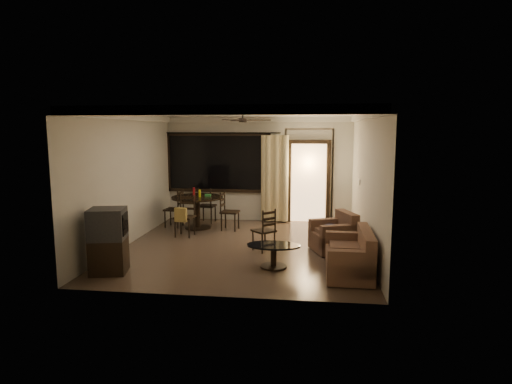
# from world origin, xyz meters

# --- Properties ---
(ground) EXTENTS (5.50, 5.50, 0.00)m
(ground) POSITION_xyz_m (0.00, 0.00, 0.00)
(ground) COLOR #7F6651
(ground) RESTS_ON ground
(room_shell) EXTENTS (5.50, 6.70, 5.50)m
(room_shell) POSITION_xyz_m (0.59, 1.77, 1.83)
(room_shell) COLOR beige
(room_shell) RESTS_ON ground
(dining_table) EXTENTS (1.29, 1.29, 1.02)m
(dining_table) POSITION_xyz_m (-1.41, 1.60, 0.63)
(dining_table) COLOR black
(dining_table) RESTS_ON ground
(dining_chair_west) EXTENTS (0.46, 0.46, 0.95)m
(dining_chair_west) POSITION_xyz_m (-2.04, 1.68, 0.28)
(dining_chair_west) COLOR black
(dining_chair_west) RESTS_ON ground
(dining_chair_east) EXTENTS (0.46, 0.46, 0.95)m
(dining_chair_east) POSITION_xyz_m (-0.57, 1.52, 0.28)
(dining_chair_east) COLOR black
(dining_chair_east) RESTS_ON ground
(dining_chair_south) EXTENTS (0.46, 0.51, 0.95)m
(dining_chair_south) POSITION_xyz_m (-1.49, 0.75, 0.31)
(dining_chair_south) COLOR black
(dining_chair_south) RESTS_ON ground
(dining_chair_north) EXTENTS (0.46, 0.46, 0.95)m
(dining_chair_north) POSITION_xyz_m (-1.33, 2.29, 0.28)
(dining_chair_north) COLOR black
(dining_chair_north) RESTS_ON ground
(tv_cabinet) EXTENTS (0.69, 0.65, 1.13)m
(tv_cabinet) POSITION_xyz_m (-2.05, -1.92, 0.57)
(tv_cabinet) COLOR black
(tv_cabinet) RESTS_ON ground
(sofa) EXTENTS (0.77, 1.42, 0.75)m
(sofa) POSITION_xyz_m (2.10, -1.49, 0.30)
(sofa) COLOR #482221
(sofa) RESTS_ON ground
(armchair) EXTENTS (1.01, 1.01, 0.79)m
(armchair) POSITION_xyz_m (1.91, -0.09, 0.33)
(armchair) COLOR #482221
(armchair) RESTS_ON ground
(coffee_table) EXTENTS (0.96, 0.58, 0.42)m
(coffee_table) POSITION_xyz_m (0.75, -1.29, 0.28)
(coffee_table) COLOR black
(coffee_table) RESTS_ON ground
(side_chair) EXTENTS (0.55, 0.55, 0.88)m
(side_chair) POSITION_xyz_m (0.47, -0.23, 0.26)
(side_chair) COLOR black
(side_chair) RESTS_ON ground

